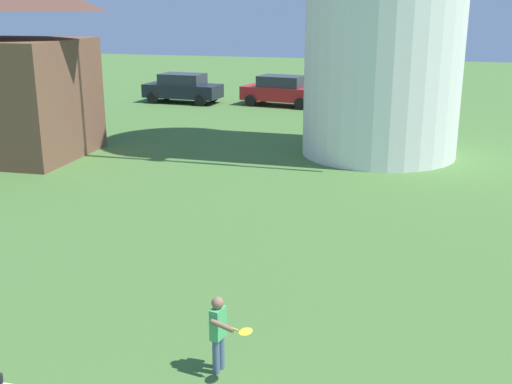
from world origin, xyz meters
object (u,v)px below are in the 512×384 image
player_far (219,330)px  parked_car_red (281,90)px  parked_car_silver (371,92)px  parked_car_black (183,88)px

player_far → parked_car_red: (-4.83, 24.79, 0.14)m
parked_car_red → parked_car_silver: 4.62m
parked_car_black → parked_car_silver: size_ratio=0.97×
parked_car_red → parked_car_black: bearing=-176.3°
player_far → parked_car_silver: 25.30m
player_far → parked_car_black: bearing=112.7°
player_far → parked_car_silver: size_ratio=0.27×
player_far → parked_car_silver: bearing=90.5°
parked_car_red → parked_car_silver: bearing=6.3°
player_far → parked_car_black: (-10.22, 24.44, 0.14)m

